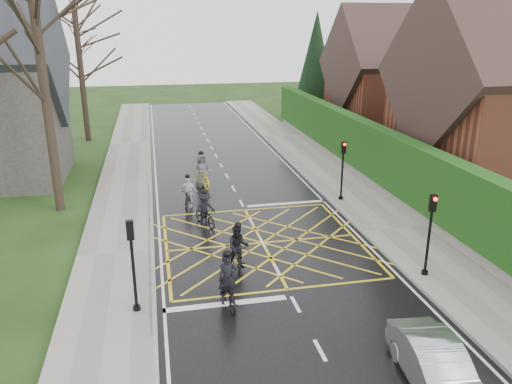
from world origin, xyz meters
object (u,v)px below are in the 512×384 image
object	(u,v)px
cyclist_rear	(228,287)
car	(437,367)
cyclist_mid	(205,212)
cyclist_lead	(202,174)
cyclist_back	(238,251)
cyclist_front	(188,195)

from	to	relation	value
cyclist_rear	car	xyz separation A→B (m)	(4.50, -5.04, -0.01)
cyclist_mid	cyclist_lead	distance (m)	5.83
cyclist_back	cyclist_lead	size ratio (longest dim) A/B	0.85
cyclist_back	cyclist_lead	bearing A→B (deg)	99.56
cyclist_back	cyclist_front	size ratio (longest dim) A/B	1.08
cyclist_mid	cyclist_front	bearing A→B (deg)	79.39
cyclist_lead	car	bearing A→B (deg)	-93.42
cyclist_front	cyclist_lead	xyz separation A→B (m)	(1.02, 3.25, 0.08)
cyclist_rear	cyclist_front	bearing A→B (deg)	88.46
cyclist_back	car	bearing A→B (deg)	-55.59
cyclist_back	cyclist_mid	distance (m)	4.61
cyclist_front	car	world-z (taller)	cyclist_front
cyclist_rear	cyclist_back	size ratio (longest dim) A/B	1.06
cyclist_front	cyclist_lead	distance (m)	3.41
cyclist_mid	car	bearing A→B (deg)	-92.38
cyclist_front	cyclist_back	bearing A→B (deg)	-63.45
cyclist_front	cyclist_lead	size ratio (longest dim) A/B	0.79
cyclist_rear	cyclist_lead	bearing A→B (deg)	83.08
cyclist_rear	cyclist_lead	xyz separation A→B (m)	(0.48, 12.80, 0.09)
cyclist_front	car	distance (m)	15.44
cyclist_front	cyclist_mid	bearing A→B (deg)	-61.69
cyclist_front	cyclist_rear	bearing A→B (deg)	-70.66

